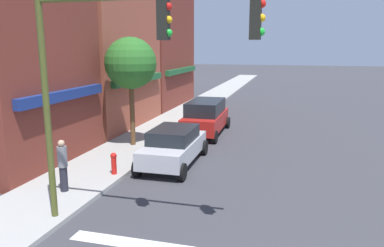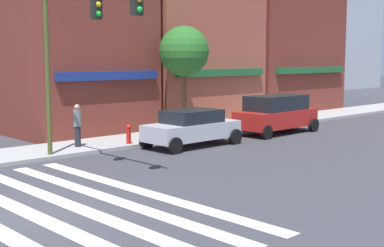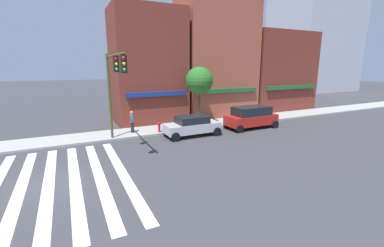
{
  "view_description": "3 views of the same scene",
  "coord_description": "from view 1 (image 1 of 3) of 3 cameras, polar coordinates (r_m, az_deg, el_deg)",
  "views": [
    {
      "loc": [
        -4.64,
        -0.04,
        4.93
      ],
      "look_at": [
        12.8,
        4.7,
        1.2
      ],
      "focal_mm": 35.0,
      "sensor_mm": 36.0,
      "label": 1
    },
    {
      "loc": [
        -5.86,
        -12.02,
        3.83
      ],
      "look_at": [
        9.86,
        4.7,
        1.0
      ],
      "focal_mm": 50.0,
      "sensor_mm": 36.0,
      "label": 2
    },
    {
      "loc": [
        1.13,
        -13.0,
        5.44
      ],
      "look_at": [
        9.86,
        4.7,
        1.0
      ],
      "focal_mm": 24.0,
      "sensor_mm": 36.0,
      "label": 3
    }
  ],
  "objects": [
    {
      "name": "storefront_row",
      "position": [
        24.43,
        -13.37,
        13.65
      ],
      "size": [
        24.12,
        5.3,
        14.28
      ],
      "color": "maroon",
      "rests_on": "ground_plane"
    },
    {
      "name": "traffic_signal",
      "position": [
        9.57,
        -10.56,
        9.57
      ],
      "size": [
        0.32,
        6.26,
        6.27
      ],
      "color": "#474C1E",
      "rests_on": "ground_plane"
    },
    {
      "name": "sedan_silver",
      "position": [
        15.79,
        -2.8,
        -3.35
      ],
      "size": [
        4.41,
        2.02,
        1.59
      ],
      "rotation": [
        0.0,
        0.0,
        0.01
      ],
      "color": "#B7B7BC",
      "rests_on": "ground_plane"
    },
    {
      "name": "suv_red",
      "position": [
        21.28,
        2.07,
        1.1
      ],
      "size": [
        4.74,
        2.12,
        1.94
      ],
      "rotation": [
        0.0,
        0.0,
        0.02
      ],
      "color": "#B21E19",
      "rests_on": "ground_plane"
    },
    {
      "name": "pedestrian_grey_coat",
      "position": [
        13.23,
        -19.09,
        -5.95
      ],
      "size": [
        0.32,
        0.32,
        1.77
      ],
      "rotation": [
        0.0,
        0.0,
        5.7
      ],
      "color": "#23232D",
      "rests_on": "sidewalk_left"
    },
    {
      "name": "fire_hydrant",
      "position": [
        14.58,
        -11.83,
        -5.81
      ],
      "size": [
        0.24,
        0.24,
        0.84
      ],
      "color": "red",
      "rests_on": "sidewalk_left"
    },
    {
      "name": "street_tree",
      "position": [
        18.24,
        -9.33,
        8.98
      ],
      "size": [
        2.47,
        2.47,
        5.24
      ],
      "color": "brown",
      "rests_on": "sidewalk_left"
    }
  ]
}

